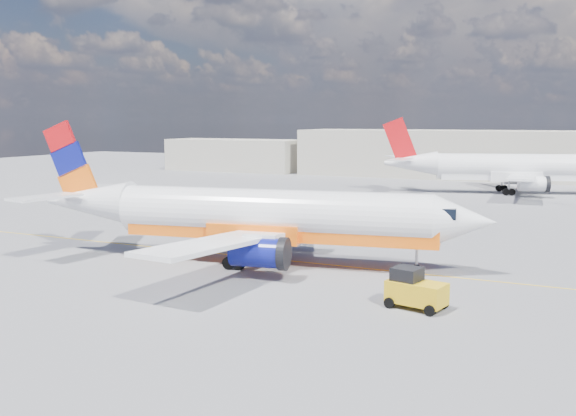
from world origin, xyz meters
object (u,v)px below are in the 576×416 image
at_px(gse_tug, 415,290).
at_px(traffic_cone, 173,256).
at_px(second_jet, 514,168).
at_px(main_jet, 258,216).

xyz_separation_m(gse_tug, traffic_cone, (-18.27, 4.36, -0.70)).
height_order(second_jet, traffic_cone, second_jet).
height_order(second_jet, gse_tug, second_jet).
bearing_deg(gse_tug, second_jet, 103.32).
bearing_deg(gse_tug, main_jet, 166.44).
height_order(main_jet, gse_tug, main_jet).
xyz_separation_m(second_jet, gse_tug, (0.74, -57.60, -2.39)).
bearing_deg(traffic_cone, gse_tug, -13.43).
relative_size(second_jet, traffic_cone, 53.58).
distance_m(second_jet, traffic_cone, 56.14).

